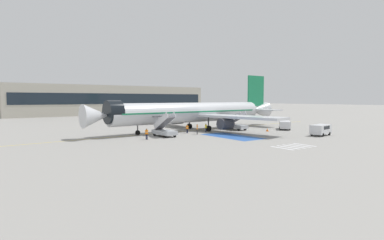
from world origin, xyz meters
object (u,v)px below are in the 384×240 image
(service_van_0, at_px, (285,124))
(ground_crew_2, at_px, (206,127))
(service_van_1, at_px, (321,129))
(ground_crew_3, at_px, (147,133))
(ground_crew_1, at_px, (187,128))
(traffic_cone_0, at_px, (267,130))
(boarding_stairs_aft, at_px, (236,125))
(terminal_building, at_px, (115,100))
(ground_crew_0, at_px, (197,128))
(airliner, at_px, (195,112))
(fuel_tanker, at_px, (162,116))
(boarding_stairs_forward, at_px, (164,130))

(service_van_0, bearing_deg, ground_crew_2, -148.48)
(service_van_1, height_order, ground_crew_3, service_van_1)
(service_van_1, bearing_deg, service_van_0, -28.69)
(ground_crew_1, xyz_separation_m, traffic_cone_0, (14.69, -6.45, -0.60))
(traffic_cone_0, bearing_deg, boarding_stairs_aft, 118.16)
(service_van_1, xyz_separation_m, terminal_building, (-2.79, 90.14, 4.68))
(boarding_stairs_aft, height_order, ground_crew_0, boarding_stairs_aft)
(service_van_1, bearing_deg, airliner, 23.37)
(airliner, xyz_separation_m, terminal_building, (9.89, 70.36, 2.19))
(airliner, relative_size, fuel_tanker, 4.78)
(ground_crew_0, distance_m, ground_crew_2, 3.79)
(boarding_stairs_forward, bearing_deg, ground_crew_0, -10.93)
(boarding_stairs_forward, bearing_deg, fuel_tanker, 58.15)
(boarding_stairs_forward, relative_size, ground_crew_0, 2.86)
(ground_crew_1, bearing_deg, fuel_tanker, 134.43)
(ground_crew_0, bearing_deg, boarding_stairs_aft, -44.72)
(boarding_stairs_forward, xyz_separation_m, ground_crew_0, (6.30, -0.87, 0.07))
(ground_crew_3, relative_size, traffic_cone_0, 2.81)
(service_van_0, bearing_deg, boarding_stairs_aft, -161.79)
(boarding_stairs_forward, distance_m, ground_crew_3, 4.63)
(service_van_0, xyz_separation_m, ground_crew_2, (-16.73, 5.26, -0.12))
(traffic_cone_0, bearing_deg, ground_crew_0, 164.60)
(service_van_1, height_order, terminal_building, terminal_building)
(service_van_0, height_order, ground_crew_3, ground_crew_3)
(terminal_building, bearing_deg, ground_crew_2, -97.87)
(service_van_1, bearing_deg, ground_crew_3, 55.25)
(boarding_stairs_aft, height_order, service_van_0, boarding_stairs_aft)
(service_van_0, relative_size, ground_crew_3, 3.04)
(boarding_stairs_aft, relative_size, traffic_cone_0, 8.64)
(airliner, bearing_deg, boarding_stairs_forward, 113.63)
(boarding_stairs_forward, height_order, ground_crew_2, boarding_stairs_forward)
(boarding_stairs_aft, distance_m, ground_crew_2, 7.81)
(service_van_0, distance_m, ground_crew_1, 21.41)
(ground_crew_0, xyz_separation_m, ground_crew_2, (3.36, 1.76, -0.14))
(airliner, distance_m, ground_crew_3, 16.12)
(ground_crew_0, bearing_deg, airliner, 3.69)
(fuel_tanker, height_order, traffic_cone_0, fuel_tanker)
(fuel_tanker, relative_size, ground_crew_1, 5.94)
(boarding_stairs_aft, bearing_deg, fuel_tanker, 91.51)
(ground_crew_3, bearing_deg, fuel_tanker, -80.40)
(ground_crew_0, height_order, terminal_building, terminal_building)
(terminal_building, bearing_deg, boarding_stairs_forward, -104.82)
(ground_crew_0, xyz_separation_m, ground_crew_1, (-0.45, 2.53, -0.17))
(airliner, height_order, terminal_building, airliner)
(service_van_0, bearing_deg, traffic_cone_0, -126.90)
(boarding_stairs_aft, distance_m, service_van_0, 10.39)
(airliner, xyz_separation_m, ground_crew_2, (-0.41, -4.18, -2.70))
(ground_crew_1, relative_size, ground_crew_2, 0.97)
(boarding_stairs_aft, xyz_separation_m, service_van_0, (8.93, -5.31, 0.09))
(fuel_tanker, bearing_deg, ground_crew_0, -24.27)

